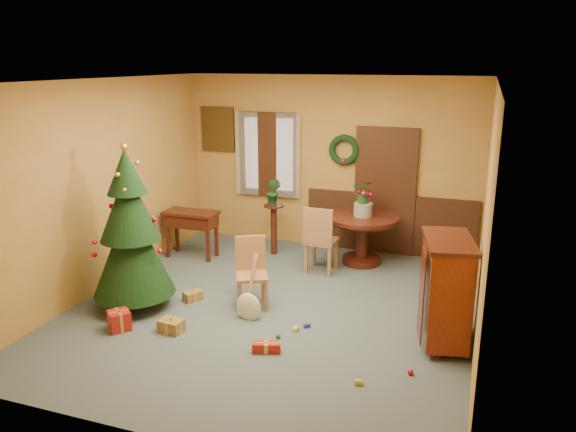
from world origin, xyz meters
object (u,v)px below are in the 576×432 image
at_px(christmas_tree, 131,232).
at_px(writing_desk, 191,223).
at_px(dining_table, 362,230).
at_px(chair_near, 251,269).
at_px(sideboard, 446,288).

distance_m(christmas_tree, writing_desk, 2.03).
bearing_deg(dining_table, chair_near, -117.16).
distance_m(christmas_tree, sideboard, 3.91).
xyz_separation_m(chair_near, christmas_tree, (-1.42, -0.55, 0.53)).
xyz_separation_m(christmas_tree, writing_desk, (-0.23, 1.97, -0.44)).
height_order(dining_table, chair_near, chair_near).
height_order(writing_desk, sideboard, sideboard).
bearing_deg(writing_desk, christmas_tree, -83.24).
distance_m(dining_table, chair_near, 2.28).
relative_size(chair_near, writing_desk, 1.06).
xyz_separation_m(chair_near, writing_desk, (-1.65, 1.41, 0.09)).
relative_size(christmas_tree, sideboard, 1.73).
bearing_deg(christmas_tree, chair_near, 21.37).
xyz_separation_m(writing_desk, sideboard, (4.12, -1.64, 0.09)).
bearing_deg(chair_near, sideboard, -5.37).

